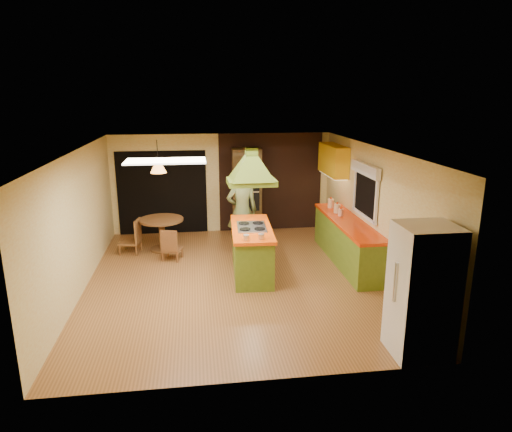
{
  "coord_description": "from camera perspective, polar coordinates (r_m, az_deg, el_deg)",
  "views": [
    {
      "loc": [
        -0.66,
        -8.16,
        3.48
      ],
      "look_at": [
        0.48,
        0.35,
        1.15
      ],
      "focal_mm": 32.0,
      "sensor_mm": 36.0,
      "label": 1
    }
  ],
  "objects": [
    {
      "name": "canister_medium",
      "position": [
        10.18,
        10.09,
        0.94
      ],
      "size": [
        0.14,
        0.14,
        0.2
      ],
      "primitive_type": "cylinder",
      "rotation": [
        0.0,
        0.0,
        -0.01
      ],
      "color": "#F4E7C4",
      "rests_on": "right_counter"
    },
    {
      "name": "fluor_panel",
      "position": [
        7.05,
        -11.23,
        6.76
      ],
      "size": [
        1.2,
        0.6,
        0.03
      ],
      "primitive_type": "cube",
      "color": "white",
      "rests_on": "ceiling_plane"
    },
    {
      "name": "man",
      "position": [
        10.1,
        -1.76,
        0.62
      ],
      "size": [
        0.71,
        0.49,
        1.89
      ],
      "primitive_type": "imported",
      "rotation": [
        0.0,
        0.0,
        3.2
      ],
      "color": "#556032",
      "rests_on": "ground"
    },
    {
      "name": "canister_small",
      "position": [
        9.95,
        10.52,
        0.45
      ],
      "size": [
        0.13,
        0.13,
        0.15
      ],
      "primitive_type": "cylinder",
      "rotation": [
        0.0,
        0.0,
        0.22
      ],
      "color": "beige",
      "rests_on": "right_counter"
    },
    {
      "name": "ceiling_plane",
      "position": [
        8.25,
        -3.04,
        8.33
      ],
      "size": [
        6.5,
        6.5,
        0.0
      ],
      "primitive_type": "plane",
      "rotation": [
        3.14,
        0.0,
        0.0
      ],
      "color": "silver",
      "rests_on": "room_walls"
    },
    {
      "name": "dining_table",
      "position": [
        10.52,
        -11.71,
        -1.49
      ],
      "size": [
        0.99,
        0.99,
        0.74
      ],
      "rotation": [
        0.0,
        0.0,
        -0.31
      ],
      "color": "brown",
      "rests_on": "ground"
    },
    {
      "name": "brick_panel",
      "position": [
        11.76,
        1.84,
        4.24
      ],
      "size": [
        2.64,
        0.03,
        2.5
      ],
      "primitive_type": "cube",
      "color": "#381E14",
      "rests_on": "ground"
    },
    {
      "name": "canister_large",
      "position": [
        10.62,
        9.32,
        1.58
      ],
      "size": [
        0.16,
        0.16,
        0.2
      ],
      "primitive_type": "cylinder",
      "rotation": [
        0.0,
        0.0,
        -0.21
      ],
      "color": "#FFEFCD",
      "rests_on": "right_counter"
    },
    {
      "name": "pendant_lamp",
      "position": [
        10.22,
        -12.12,
        5.94
      ],
      "size": [
        0.44,
        0.44,
        0.23
      ],
      "primitive_type": "cone",
      "rotation": [
        0.0,
        0.0,
        -0.29
      ],
      "color": "#FF9E3F",
      "rests_on": "ceiling_plane"
    },
    {
      "name": "refrigerator",
      "position": [
        6.56,
        20.09,
        -8.81
      ],
      "size": [
        0.76,
        0.72,
        1.84
      ],
      "primitive_type": "cube",
      "rotation": [
        0.0,
        0.0,
        -0.01
      ],
      "color": "white",
      "rests_on": "ground"
    },
    {
      "name": "right_counter",
      "position": [
        9.78,
        11.32,
        -3.11
      ],
      "size": [
        0.62,
        3.05,
        0.92
      ],
      "color": "olive",
      "rests_on": "ground"
    },
    {
      "name": "ground",
      "position": [
        8.9,
        -2.81,
        -7.87
      ],
      "size": [
        6.5,
        6.5,
        0.0
      ],
      "primitive_type": "plane",
      "color": "#9A6332",
      "rests_on": "ground"
    },
    {
      "name": "chair_near",
      "position": [
        9.94,
        -10.45,
        -3.45
      ],
      "size": [
        0.48,
        0.48,
        0.7
      ],
      "primitive_type": null,
      "rotation": [
        0.0,
        0.0,
        2.84
      ],
      "color": "brown",
      "rests_on": "ground"
    },
    {
      "name": "nook_opening",
      "position": [
        11.68,
        -11.62,
        2.85
      ],
      "size": [
        2.2,
        0.03,
        2.1
      ],
      "primitive_type": "cube",
      "color": "black",
      "rests_on": "ground"
    },
    {
      "name": "chair_left",
      "position": [
        10.54,
        -15.5,
        -2.44
      ],
      "size": [
        0.5,
        0.5,
        0.78
      ],
      "primitive_type": null,
      "rotation": [
        0.0,
        0.0,
        -1.76
      ],
      "color": "brown",
      "rests_on": "ground"
    },
    {
      "name": "upper_cabinets",
      "position": [
        10.96,
        9.64,
        6.94
      ],
      "size": [
        0.34,
        1.4,
        0.7
      ],
      "primitive_type": "cube",
      "color": "yellow",
      "rests_on": "room_walls"
    },
    {
      "name": "kitchen_island",
      "position": [
        8.99,
        -0.55,
        -4.29
      ],
      "size": [
        0.87,
        1.95,
        0.97
      ],
      "rotation": [
        0.0,
        0.0,
        -0.06
      ],
      "color": "olive",
      "rests_on": "ground"
    },
    {
      "name": "room_walls",
      "position": [
        8.49,
        -2.92,
        -0.08
      ],
      "size": [
        5.5,
        6.5,
        6.5
      ],
      "color": "beige",
      "rests_on": "ground"
    },
    {
      "name": "range_hood",
      "position": [
        8.57,
        -0.58,
        6.96
      ],
      "size": [
        0.92,
        0.67,
        0.78
      ],
      "rotation": [
        0.0,
        0.0,
        0.02
      ],
      "color": "#5D791E",
      "rests_on": "ceiling_plane"
    },
    {
      "name": "window_right",
      "position": [
        9.35,
        13.56,
        4.22
      ],
      "size": [
        0.12,
        1.35,
        1.06
      ],
      "color": "black",
      "rests_on": "room_walls"
    },
    {
      "name": "wall_oven",
      "position": [
        11.43,
        -1.16,
        3.07
      ],
      "size": [
        0.74,
        0.63,
        2.16
      ],
      "rotation": [
        0.0,
        0.0,
        -0.05
      ],
      "color": "#4B3618",
      "rests_on": "ground"
    }
  ]
}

